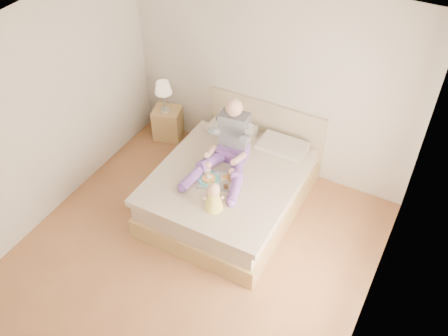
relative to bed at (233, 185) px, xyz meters
The scene contains 7 objects.
room 1.61m from the bed, 85.70° to the right, with size 4.02×4.22×2.71m.
bed is the anchor object (origin of this frame).
nightstand 1.72m from the bed, 152.47° to the left, with size 0.49×0.46×0.49m.
lamp 1.79m from the bed, 153.65° to the left, with size 0.24×0.24×0.50m.
adult 0.56m from the bed, 148.17° to the left, with size 0.74×1.09×0.88m.
tray 0.46m from the bed, 103.44° to the right, with size 0.50×0.45×0.12m.
baby 0.85m from the bed, 80.36° to the right, with size 0.29×0.32×0.37m.
Camera 1 is at (2.12, -3.07, 4.79)m, focal length 40.00 mm.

